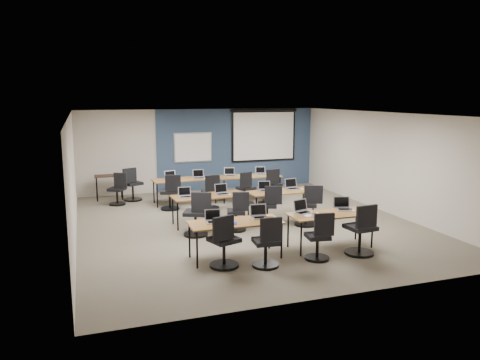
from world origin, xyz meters
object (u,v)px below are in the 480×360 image
object	(u,v)px
task_chair_3	(361,234)
laptop_9	(199,176)
training_table_back_left	(184,180)
laptop_8	(171,178)
laptop_0	(214,219)
task_chair_10	(246,191)
task_chair_5	(237,215)
laptop_11	(261,172)
task_chair_4	(197,218)
laptop_7	(292,186)
laptop_1	(260,214)
task_chair_2	(319,240)
task_chair_6	(269,209)
laptop_2	(302,210)
task_chair_8	(171,195)
task_chair_11	(272,188)
task_chair_9	(211,195)
spare_chair_a	(132,187)
laptop_6	(265,188)
training_table_front_left	(235,224)
task_chair_1	(267,246)
laptop_4	(185,195)
laptop_10	(230,174)
whiteboard	(193,147)
projector_screen	(264,132)
training_table_front_right	(331,216)
task_chair_0	(224,246)
laptop_5	(222,192)
spare_chair_b	(118,192)
training_table_back_right	(249,177)
training_table_mid_left	(208,197)
task_chair_7	(308,209)

from	to	relation	value
task_chair_3	laptop_9	world-z (taller)	task_chair_3
training_table_back_left	laptop_8	distance (m)	0.42
laptop_0	task_chair_10	distance (m)	4.64
task_chair_3	laptop_8	size ratio (longest dim) A/B	3.12
task_chair_5	laptop_11	distance (m)	3.79
task_chair_4	laptop_7	distance (m)	2.97
laptop_1	task_chair_2	world-z (taller)	laptop_1
task_chair_2	task_chair_6	xyz separation A→B (m)	(0.02, 2.60, 0.02)
task_chair_4	laptop_2	bearing A→B (deg)	-12.55
task_chair_8	laptop_8	bearing A→B (deg)	96.05
task_chair_4	task_chair_11	xyz separation A→B (m)	(2.92, 2.63, -0.00)
laptop_0	task_chair_9	size ratio (longest dim) A/B	0.32
task_chair_2	spare_chair_a	xyz separation A→B (m)	(-2.85, 6.45, 0.03)
laptop_6	task_chair_8	distance (m)	2.76
training_table_front_left	task_chair_1	bearing A→B (deg)	-58.64
task_chair_4	laptop_11	size ratio (longest dim) A/B	3.41
laptop_6	laptop_4	bearing A→B (deg)	-163.51
laptop_9	task_chair_9	xyz separation A→B (m)	(0.10, -0.95, -0.39)
task_chair_2	laptop_1	bearing A→B (deg)	147.87
task_chair_6	task_chair_8	bearing A→B (deg)	152.33
task_chair_9	task_chair_8	bearing A→B (deg)	168.35
laptop_10	laptop_11	distance (m)	0.99
laptop_8	spare_chair_a	distance (m)	1.38
whiteboard	task_chair_9	size ratio (longest dim) A/B	1.30
task_chair_9	laptop_10	xyz separation A→B (m)	(0.90, 1.05, 0.39)
projector_screen	task_chair_4	size ratio (longest dim) A/B	2.33
spare_chair_a	task_chair_1	bearing A→B (deg)	-100.13
training_table_front_right	task_chair_9	world-z (taller)	task_chair_9
task_chair_0	laptop_8	world-z (taller)	task_chair_0
laptop_5	spare_chair_b	xyz separation A→B (m)	(-2.31, 2.81, -0.40)
training_table_back_left	task_chair_2	xyz separation A→B (m)	(1.42, -5.62, -0.29)
training_table_back_right	task_chair_2	size ratio (longest dim) A/B	1.98
laptop_6	spare_chair_a	distance (m)	4.43
laptop_7	spare_chair_b	world-z (taller)	laptop_7
training_table_back_left	laptop_5	bearing A→B (deg)	-83.19
laptop_4	laptop_5	bearing A→B (deg)	5.89
projector_screen	task_chair_0	size ratio (longest dim) A/B	2.35
spare_chair_b	task_chair_1	bearing A→B (deg)	-38.27
training_table_back_right	laptop_10	xyz separation A→B (m)	(-0.54, 0.18, 0.10)
task_chair_11	task_chair_6	bearing A→B (deg)	-126.70
laptop_11	training_table_mid_left	bearing A→B (deg)	-116.54
laptop_5	laptop_8	xyz separation A→B (m)	(-0.84, 2.40, 0.00)
task_chair_4	task_chair_10	bearing A→B (deg)	75.12
whiteboard	laptop_7	xyz separation A→B (m)	(1.69, -4.10, -0.66)
laptop_7	task_chair_7	xyz separation A→B (m)	(-0.04, -0.99, -0.37)
laptop_1	laptop_4	world-z (taller)	laptop_1
training_table_back_left	laptop_2	xyz separation A→B (m)	(1.48, -4.75, 0.11)
training_table_back_right	laptop_4	distance (m)	3.43
laptop_6	laptop_9	xyz separation A→B (m)	(-1.17, 2.36, 0.00)
projector_screen	laptop_11	distance (m)	2.15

